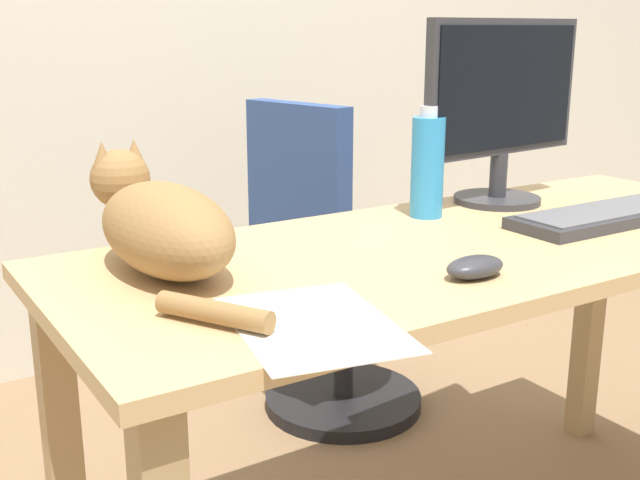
% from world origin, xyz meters
% --- Properties ---
extents(desk, '(1.58, 0.63, 0.75)m').
position_xyz_m(desk, '(0.00, 0.00, 0.64)').
color(desk, tan).
rests_on(desk, ground_plane).
extents(office_chair, '(0.49, 0.48, 0.95)m').
position_xyz_m(office_chair, '(0.18, 0.75, 0.42)').
color(office_chair, black).
rests_on(office_chair, ground_plane).
extents(monitor, '(0.48, 0.20, 0.41)m').
position_xyz_m(monitor, '(0.29, 0.20, 0.97)').
color(monitor, '#333338').
rests_on(monitor, desk).
extents(keyboard, '(0.44, 0.15, 0.03)m').
position_xyz_m(keyboard, '(0.34, -0.05, 0.76)').
color(keyboard, '#333338').
rests_on(keyboard, desk).
extents(cat, '(0.19, 0.61, 0.20)m').
position_xyz_m(cat, '(-0.56, 0.13, 0.83)').
color(cat, olive).
rests_on(cat, desk).
extents(computer_mouse, '(0.11, 0.06, 0.04)m').
position_xyz_m(computer_mouse, '(-0.15, -0.19, 0.76)').
color(computer_mouse, '#333338').
rests_on(computer_mouse, desk).
extents(paper_sheet, '(0.27, 0.33, 0.00)m').
position_xyz_m(paper_sheet, '(-0.48, -0.23, 0.75)').
color(paper_sheet, white).
rests_on(paper_sheet, desk).
extents(water_bottle, '(0.07, 0.07, 0.24)m').
position_xyz_m(water_bottle, '(0.06, 0.19, 0.86)').
color(water_bottle, '#2D8CD1').
rests_on(water_bottle, desk).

